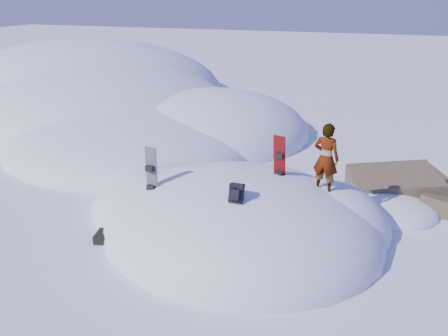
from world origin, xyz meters
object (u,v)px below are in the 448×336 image
(snowboard_dark, at_px, (152,180))
(backpack, at_px, (236,193))
(person, at_px, (326,158))
(snowboard_red, at_px, (279,167))

(snowboard_dark, xyz_separation_m, backpack, (2.30, -0.46, 0.21))
(backpack, xyz_separation_m, person, (1.65, 1.65, 0.42))
(snowboard_dark, bearing_deg, person, 26.50)
(backpack, bearing_deg, snowboard_red, 70.87)
(backpack, height_order, person, person)
(snowboard_red, relative_size, backpack, 3.35)
(person, bearing_deg, snowboard_dark, 31.82)
(snowboard_red, height_order, backpack, snowboard_red)
(snowboard_red, xyz_separation_m, backpack, (-0.55, -1.73, -0.04))
(backpack, bearing_deg, snowboard_dark, 167.43)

